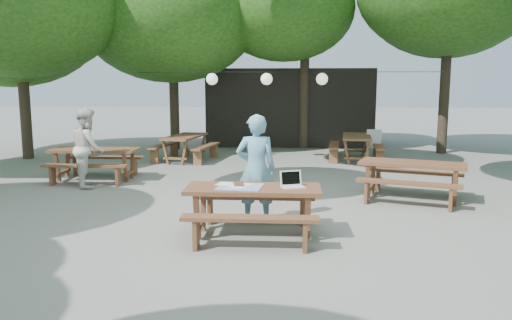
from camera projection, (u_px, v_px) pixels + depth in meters
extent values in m
plane|color=slate|center=(264.00, 212.00, 8.90)|extent=(80.00, 80.00, 0.00)
cube|color=black|center=(290.00, 107.00, 19.02)|extent=(6.00, 3.00, 2.80)
cube|color=#562F1E|center=(253.00, 189.00, 7.40)|extent=(2.00, 0.80, 0.06)
cube|color=#562F1E|center=(250.00, 218.00, 6.80)|extent=(1.90, 0.28, 0.05)
cube|color=#562F1E|center=(256.00, 197.00, 8.08)|extent=(1.90, 0.28, 0.05)
cube|color=#562F1E|center=(253.00, 214.00, 7.46)|extent=(1.70, 0.70, 0.69)
cube|color=#562F1E|center=(95.00, 150.00, 11.75)|extent=(2.01, 0.82, 0.06)
cube|color=#562F1E|center=(85.00, 166.00, 11.15)|extent=(1.90, 0.30, 0.05)
cube|color=#562F1E|center=(105.00, 157.00, 12.44)|extent=(1.90, 0.30, 0.05)
cube|color=#562F1E|center=(96.00, 166.00, 11.81)|extent=(1.71, 0.72, 0.69)
cube|color=#562F1E|center=(412.00, 164.00, 9.74)|extent=(2.15, 1.43, 0.06)
cube|color=#562F1E|center=(408.00, 183.00, 9.19)|extent=(1.88, 0.90, 0.05)
cube|color=#562F1E|center=(415.00, 172.00, 10.37)|extent=(1.88, 0.90, 0.05)
cube|color=#562F1E|center=(412.00, 183.00, 9.80)|extent=(1.84, 1.23, 0.69)
cube|color=#562F1E|center=(185.00, 137.00, 14.73)|extent=(1.11, 2.10, 0.06)
cube|color=#562F1E|center=(206.00, 146.00, 14.63)|extent=(0.58, 1.92, 0.05)
cube|color=#562F1E|center=(164.00, 145.00, 14.91)|extent=(0.58, 1.92, 0.05)
cube|color=#562F1E|center=(185.00, 149.00, 14.78)|extent=(0.96, 1.79, 0.69)
cube|color=#562F1E|center=(356.00, 136.00, 14.77)|extent=(1.03, 2.08, 0.06)
cube|color=#562F1E|center=(379.00, 146.00, 14.70)|extent=(0.50, 1.92, 0.05)
cube|color=#562F1E|center=(334.00, 145.00, 14.92)|extent=(0.50, 1.92, 0.05)
cube|color=#562F1E|center=(356.00, 149.00, 14.82)|extent=(0.89, 1.77, 0.69)
imported|color=#72B1D0|center=(256.00, 169.00, 8.14)|extent=(0.68, 0.48, 1.78)
imported|color=white|center=(88.00, 148.00, 10.99)|extent=(0.95, 1.04, 1.74)
cube|color=silver|center=(374.00, 147.00, 14.91)|extent=(0.48, 0.48, 0.04)
cube|color=silver|center=(374.00, 137.00, 15.06)|extent=(0.44, 0.08, 0.48)
cube|color=silver|center=(374.00, 154.00, 14.94)|extent=(0.45, 0.45, 0.38)
cube|color=white|center=(293.00, 187.00, 7.36)|extent=(0.39, 0.32, 0.02)
cube|color=white|center=(291.00, 178.00, 7.45)|extent=(0.33, 0.16, 0.23)
cube|color=black|center=(291.00, 178.00, 7.44)|extent=(0.28, 0.13, 0.19)
cube|color=blue|center=(240.00, 187.00, 7.41)|extent=(0.71, 0.62, 0.01)
cube|color=white|center=(236.00, 186.00, 7.41)|extent=(0.32, 0.36, 0.00)
cube|color=white|center=(243.00, 185.00, 7.50)|extent=(0.32, 0.36, 0.00)
cube|color=white|center=(224.00, 184.00, 7.58)|extent=(0.27, 0.33, 0.00)
cube|color=brown|center=(239.00, 184.00, 7.42)|extent=(0.14, 0.10, 0.06)
cylinder|color=black|center=(291.00, 72.00, 14.40)|extent=(9.00, 0.02, 0.02)
sphere|color=white|center=(212.00, 79.00, 14.57)|extent=(0.34, 0.34, 0.34)
sphere|color=white|center=(267.00, 79.00, 14.47)|extent=(0.34, 0.34, 0.34)
sphere|color=white|center=(322.00, 79.00, 14.38)|extent=(0.34, 0.34, 0.34)
cylinder|color=#2D2319|center=(24.00, 88.00, 14.95)|extent=(0.32, 0.32, 4.28)
ellipsoid|color=#1B4612|center=(18.00, 4.00, 14.58)|extent=(5.35, 5.35, 4.01)
cylinder|color=#2D2319|center=(174.00, 83.00, 17.15)|extent=(0.32, 0.32, 4.57)
ellipsoid|color=#1B4612|center=(172.00, 5.00, 16.76)|extent=(5.45, 5.45, 4.09)
cylinder|color=#2D2319|center=(304.00, 81.00, 17.36)|extent=(0.32, 0.32, 4.74)
ellipsoid|color=#1B4612|center=(306.00, 1.00, 16.96)|extent=(4.45, 4.45, 3.34)
cylinder|color=#2D2319|center=(445.00, 79.00, 16.10)|extent=(0.32, 0.32, 4.84)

